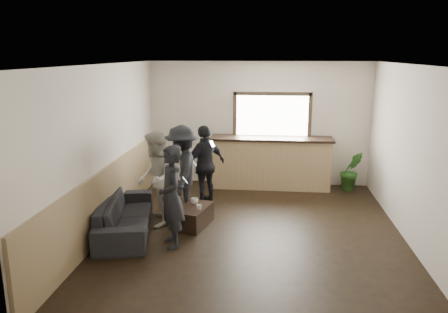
# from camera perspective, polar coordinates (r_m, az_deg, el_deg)

# --- Properties ---
(ground) EXTENTS (5.00, 6.00, 0.01)m
(ground) POSITION_cam_1_polar(r_m,az_deg,el_deg) (7.51, 3.68, -9.98)
(ground) COLOR black
(room_shell) EXTENTS (5.01, 6.01, 2.80)m
(room_shell) POSITION_cam_1_polar(r_m,az_deg,el_deg) (7.12, -2.08, 1.16)
(room_shell) COLOR silver
(room_shell) RESTS_ON ground
(bar_counter) EXTENTS (2.70, 0.68, 2.13)m
(bar_counter) POSITION_cam_1_polar(r_m,az_deg,el_deg) (9.87, 6.15, -0.38)
(bar_counter) COLOR tan
(bar_counter) RESTS_ON ground
(sofa) EXTENTS (1.22, 2.18, 0.60)m
(sofa) POSITION_cam_1_polar(r_m,az_deg,el_deg) (7.64, -12.81, -7.46)
(sofa) COLOR black
(sofa) RESTS_ON ground
(coffee_table) EXTENTS (0.63, 0.88, 0.36)m
(coffee_table) POSITION_cam_1_polar(r_m,az_deg,el_deg) (7.75, -3.93, -7.82)
(coffee_table) COLOR black
(coffee_table) RESTS_ON ground
(cup_a) EXTENTS (0.19, 0.19, 0.10)m
(cup_a) POSITION_cam_1_polar(r_m,az_deg,el_deg) (7.82, -3.89, -5.81)
(cup_a) COLOR silver
(cup_a) RESTS_ON coffee_table
(cup_b) EXTENTS (0.13, 0.13, 0.09)m
(cup_b) POSITION_cam_1_polar(r_m,az_deg,el_deg) (7.54, -3.24, -6.63)
(cup_b) COLOR silver
(cup_b) RESTS_ON coffee_table
(potted_plant) EXTENTS (0.55, 0.47, 0.88)m
(potted_plant) POSITION_cam_1_polar(r_m,az_deg,el_deg) (10.04, 16.29, -1.80)
(potted_plant) COLOR #2D6623
(potted_plant) RESTS_ON ground
(person_a) EXTENTS (0.61, 0.70, 1.62)m
(person_a) POSITION_cam_1_polar(r_m,az_deg,el_deg) (6.82, -6.91, -5.24)
(person_a) COLOR black
(person_a) RESTS_ON ground
(person_b) EXTENTS (0.79, 0.93, 1.68)m
(person_b) POSITION_cam_1_polar(r_m,az_deg,el_deg) (7.69, -8.92, -2.90)
(person_b) COLOR #B5B1A3
(person_b) RESTS_ON ground
(person_c) EXTENTS (0.79, 1.18, 1.69)m
(person_c) POSITION_cam_1_polar(r_m,az_deg,el_deg) (8.13, -5.45, -1.85)
(person_c) COLOR black
(person_c) RESTS_ON ground
(person_d) EXTENTS (0.92, 0.95, 1.60)m
(person_d) POSITION_cam_1_polar(r_m,az_deg,el_deg) (8.72, -2.44, -1.09)
(person_d) COLOR black
(person_d) RESTS_ON ground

